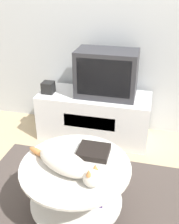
{
  "coord_description": "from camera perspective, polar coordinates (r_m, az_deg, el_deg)",
  "views": [
    {
      "loc": [
        0.45,
        -1.24,
        1.59
      ],
      "look_at": [
        0.0,
        0.58,
        0.59
      ],
      "focal_mm": 42.0,
      "sensor_mm": 36.0,
      "label": 1
    }
  ],
  "objects": [
    {
      "name": "rug",
      "position": [
        2.06,
        -4.3,
        -22.2
      ],
      "size": [
        1.68,
        1.51,
        0.02
      ],
      "color": "#4C423D",
      "rests_on": "ground_plane"
    },
    {
      "name": "cat",
      "position": [
        1.7,
        -5.0,
        -11.13
      ],
      "size": [
        0.57,
        0.32,
        0.14
      ],
      "rotation": [
        0.0,
        0.0,
        -0.42
      ],
      "color": "silver",
      "rests_on": "coffee_table"
    },
    {
      "name": "tv",
      "position": [
        2.58,
        3.72,
        8.33
      ],
      "size": [
        0.59,
        0.34,
        0.46
      ],
      "color": "#333338",
      "rests_on": "tv_stand"
    },
    {
      "name": "wall_back",
      "position": [
        2.75,
        4.57,
        21.86
      ],
      "size": [
        8.0,
        0.05,
        2.6
      ],
      "color": "silver",
      "rests_on": "ground_plane"
    },
    {
      "name": "dvd_box",
      "position": [
        1.86,
        0.89,
        -8.55
      ],
      "size": [
        0.22,
        0.19,
        0.04
      ],
      "color": "black",
      "rests_on": "coffee_table"
    },
    {
      "name": "tv_stand",
      "position": [
        2.78,
        1.01,
        -0.86
      ],
      "size": [
        1.15,
        0.46,
        0.49
      ],
      "color": "white",
      "rests_on": "ground_plane"
    },
    {
      "name": "speaker",
      "position": [
        2.73,
        -8.97,
        5.3
      ],
      "size": [
        0.12,
        0.12,
        0.12
      ],
      "color": "black",
      "rests_on": "tv_stand"
    },
    {
      "name": "coffee_table",
      "position": [
        1.88,
        -2.91,
        -15.04
      ],
      "size": [
        0.75,
        0.75,
        0.44
      ],
      "color": "#B2B2B7",
      "rests_on": "rug"
    },
    {
      "name": "ground_plane",
      "position": [
        2.07,
        -4.29,
        -22.38
      ],
      "size": [
        12.0,
        12.0,
        0.0
      ],
      "primitive_type": "plane",
      "color": "tan"
    }
  ]
}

